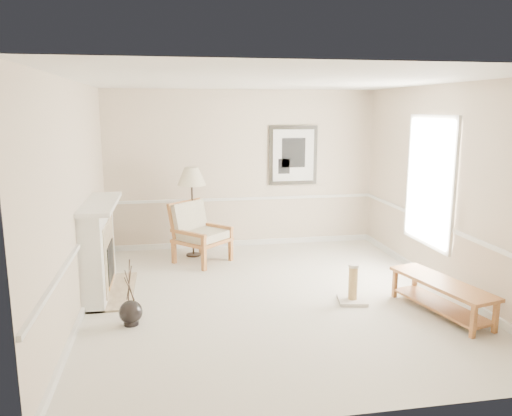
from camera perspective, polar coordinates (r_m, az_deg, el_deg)
The scene contains 8 objects.
ground at distance 6.98m, azimuth 1.96°, elevation -10.19°, with size 5.50×5.50×0.00m, color silver.
room at distance 6.64m, azimuth 3.09°, elevation 5.32°, with size 5.04×5.54×2.92m.
fireplace at distance 7.27m, azimuth -17.47°, elevation -4.49°, with size 0.64×1.64×1.31m.
floor_vase at distance 6.28m, azimuth -14.13°, elevation -11.54°, with size 0.28×0.28×0.82m.
armchair at distance 8.50m, azimuth -6.76°, elevation -2.46°, with size 1.12×1.12×1.02m.
floor_lamp at distance 8.65m, azimuth -7.37°, elevation 3.34°, with size 0.59×0.59×1.57m.
bench at distance 6.78m, azimuth 20.42°, elevation -8.99°, with size 0.78×1.56×0.43m.
scratching_post at distance 6.88m, azimuth 10.99°, elevation -9.23°, with size 0.44×0.44×0.53m.
Camera 1 is at (-1.36, -6.35, 2.55)m, focal length 35.00 mm.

